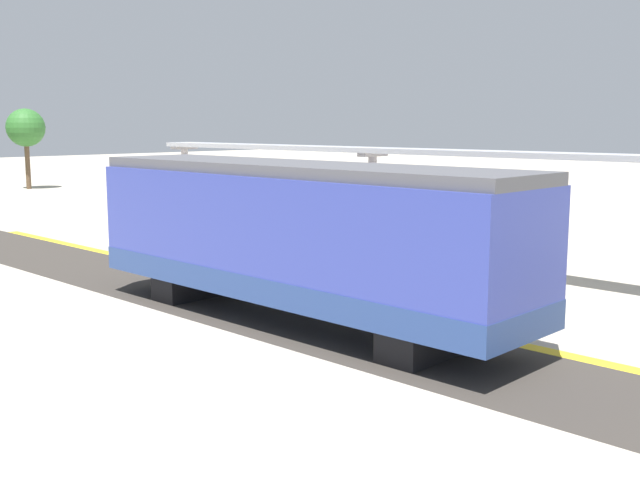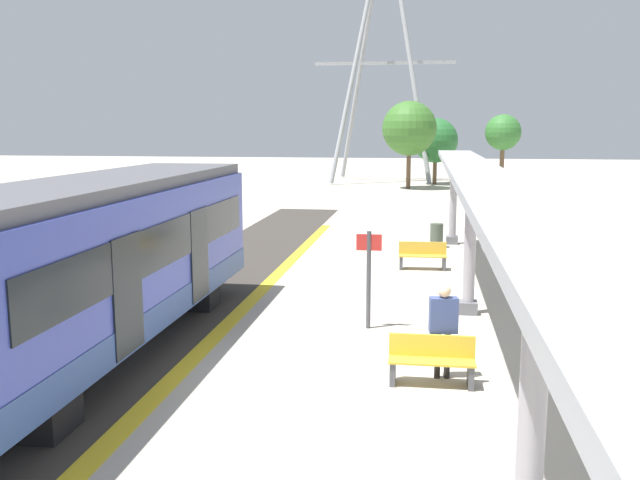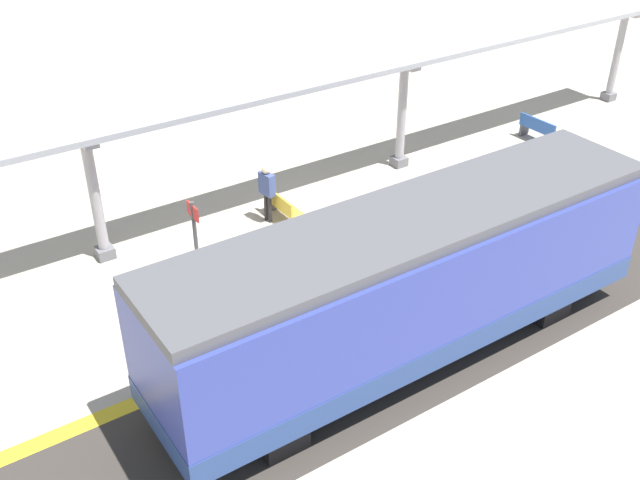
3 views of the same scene
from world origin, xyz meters
The scene contains 17 objects.
ground_plane centered at (0.00, 0.00, 0.00)m, with size 176.00×176.00×0.00m, color #B3A896.
tactile_edge_strip centered at (-2.87, 0.00, 0.00)m, with size 0.39×38.64×0.01m, color gold.
trackbed centered at (-4.67, 0.00, 0.00)m, with size 3.20×50.64×0.01m, color #38332D.
train_near_carriage centered at (-4.66, 0.92, 1.83)m, with size 2.65×11.21×3.48m.
canopy_pillar_second centered at (2.62, -4.79, 1.73)m, with size 1.10×0.44×3.40m.
canopy_pillar_third centered at (2.62, 4.96, 1.73)m, with size 1.10×0.44×3.40m.
canopy_pillar_fourth centered at (2.62, 15.07, 1.73)m, with size 1.10×0.44×3.40m.
canopy_beam centered at (2.62, -0.05, 3.48)m, with size 1.20×31.03×0.16m, color #A8AAB2.
bench_mid_platform centered at (1.51, 10.09, 0.44)m, with size 1.52×0.50×0.86m.
bench_far_end centered at (1.70, 0.16, 0.44)m, with size 1.50×0.45×0.86m.
trash_bin centered at (2.01, 14.16, 0.45)m, with size 0.48×0.48×0.91m, color #465142.
platform_info_sign centered at (0.33, 3.38, 1.33)m, with size 0.56×0.10×2.20m.
passenger_by_the_benches centered at (1.90, 0.48, 1.07)m, with size 0.52×0.29×1.71m.
electricity_pylon centered at (-1.87, 45.25, 10.67)m, with size 11.24×7.98×21.00m.
tree_left_background centered at (6.93, 38.77, 4.02)m, with size 2.52×2.52×5.33m.
tree_right_background centered at (0.37, 38.84, 4.33)m, with size 3.91×3.91×6.30m.
tree_centre_background centered at (2.31, 43.06, 3.39)m, with size 3.46×3.46×5.13m.
Camera 2 is at (1.49, -11.49, 4.46)m, focal length 38.58 mm.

